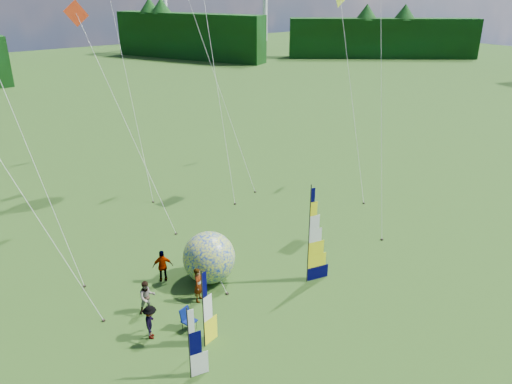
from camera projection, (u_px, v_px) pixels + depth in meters
ground at (325, 324)px, 22.95m from camera, size 220.00×220.00×0.00m
treeline_ring at (330, 248)px, 21.39m from camera, size 210.00×210.00×8.00m
feather_banner_main at (309, 237)px, 25.15m from camera, size 1.41×0.41×5.30m
side_banner_left at (203, 311)px, 20.84m from camera, size 1.01×0.36×3.67m
side_banner_far at (189, 345)px, 19.23m from camera, size 0.96×0.28×3.22m
bol_inflatable at (209, 257)px, 25.79m from camera, size 3.10×3.10×2.73m
spectator_a at (199, 285)px, 24.30m from camera, size 0.79×0.75×1.81m
spectator_b at (147, 297)px, 23.46m from camera, size 0.87×0.54×1.68m
spectator_c at (151, 322)px, 21.78m from camera, size 0.88×1.11×1.64m
spectator_d at (163, 266)px, 25.91m from camera, size 1.13×0.83×1.78m
camp_chair at (189, 320)px, 22.39m from camera, size 0.76×0.76×1.06m
kite_whale at (201, 25)px, 36.31m from camera, size 5.93×15.01×23.16m
kite_rainbow_delta at (19, 116)px, 24.05m from camera, size 8.96×11.50×17.05m
kite_parafoil at (383, 89)px, 29.96m from camera, size 8.52×9.75×17.09m
small_kite_red at (126, 114)px, 30.45m from camera, size 6.49×10.76×14.08m
small_kite_orange at (214, 60)px, 35.65m from camera, size 7.33×12.27×18.67m
small_kite_yellow at (352, 89)px, 36.51m from camera, size 8.96×11.46×14.53m
small_kite_pink at (16, 175)px, 21.78m from camera, size 7.00×9.29×13.48m
small_kite_green at (124, 61)px, 36.00m from camera, size 6.58×13.19×18.38m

